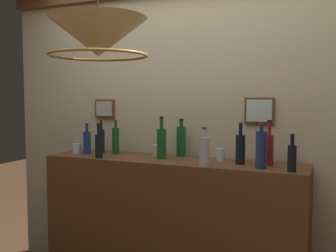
% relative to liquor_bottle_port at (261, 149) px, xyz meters
% --- Properties ---
extents(panelled_rear_partition, '(3.30, 0.15, 2.60)m').
position_rel_liquor_bottle_port_xyz_m(panelled_rear_partition, '(-0.67, 0.39, 0.17)').
color(panelled_rear_partition, beige).
rests_on(panelled_rear_partition, ground).
extents(bar_shelf_unit, '(1.95, 0.44, 1.08)m').
position_rel_liquor_bottle_port_xyz_m(bar_shelf_unit, '(-0.67, 0.09, -0.66)').
color(bar_shelf_unit, brown).
rests_on(bar_shelf_unit, ground).
extents(liquor_bottle_port, '(0.07, 0.07, 0.30)m').
position_rel_liquor_bottle_port_xyz_m(liquor_bottle_port, '(0.00, 0.00, 0.00)').
color(liquor_bottle_port, navy).
rests_on(liquor_bottle_port, bar_shelf_unit).
extents(liquor_bottle_rum, '(0.06, 0.06, 0.27)m').
position_rel_liquor_bottle_port_xyz_m(liquor_bottle_rum, '(-1.19, 0.16, -0.01)').
color(liquor_bottle_rum, '#195721').
rests_on(liquor_bottle_rum, bar_shelf_unit).
extents(liquor_bottle_mezcal, '(0.07, 0.07, 0.26)m').
position_rel_liquor_bottle_port_xyz_m(liquor_bottle_mezcal, '(-0.36, -0.07, -0.02)').
color(liquor_bottle_mezcal, '#BDB4BE').
rests_on(liquor_bottle_mezcal, bar_shelf_unit).
extents(liquor_bottle_scotch, '(0.06, 0.06, 0.28)m').
position_rel_liquor_bottle_port_xyz_m(liquor_bottle_scotch, '(-1.33, 0.17, -0.02)').
color(liquor_bottle_scotch, black).
rests_on(liquor_bottle_scotch, bar_shelf_unit).
extents(liquor_bottle_gin, '(0.06, 0.06, 0.27)m').
position_rel_liquor_bottle_port_xyz_m(liquor_bottle_gin, '(-1.20, -0.06, -0.02)').
color(liquor_bottle_gin, black).
rests_on(liquor_bottle_gin, bar_shelf_unit).
extents(liquor_bottle_sherry, '(0.05, 0.05, 0.23)m').
position_rel_liquor_bottle_port_xyz_m(liquor_bottle_sherry, '(0.19, -0.04, -0.03)').
color(liquor_bottle_sherry, black).
rests_on(liquor_bottle_sherry, bar_shelf_unit).
extents(liquor_bottle_vermouth, '(0.07, 0.07, 0.32)m').
position_rel_liquor_bottle_port_xyz_m(liquor_bottle_vermouth, '(-0.75, 0.09, -0.00)').
color(liquor_bottle_vermouth, '#195720').
rests_on(liquor_bottle_vermouth, bar_shelf_unit).
extents(liquor_bottle_brandy, '(0.06, 0.06, 0.30)m').
position_rel_liquor_bottle_port_xyz_m(liquor_bottle_brandy, '(0.03, 0.13, -0.01)').
color(liquor_bottle_brandy, maroon).
rests_on(liquor_bottle_brandy, bar_shelf_unit).
extents(liquor_bottle_amaro, '(0.07, 0.07, 0.29)m').
position_rel_liquor_bottle_port_xyz_m(liquor_bottle_amaro, '(-0.66, 0.26, -0.00)').
color(liquor_bottle_amaro, '#185525').
rests_on(liquor_bottle_amaro, bar_shelf_unit).
extents(liquor_bottle_tequila, '(0.07, 0.07, 0.29)m').
position_rel_liquor_bottle_port_xyz_m(liquor_bottle_tequila, '(-0.16, 0.10, -0.01)').
color(liquor_bottle_tequila, black).
rests_on(liquor_bottle_tequila, bar_shelf_unit).
extents(liquor_bottle_whiskey, '(0.06, 0.06, 0.25)m').
position_rel_liquor_bottle_port_xyz_m(liquor_bottle_whiskey, '(-1.40, 0.07, -0.03)').
color(liquor_bottle_whiskey, navy).
rests_on(liquor_bottle_whiskey, bar_shelf_unit).
extents(glass_tumbler_rocks, '(0.07, 0.07, 0.08)m').
position_rel_liquor_bottle_port_xyz_m(glass_tumbler_rocks, '(-1.50, 0.08, -0.08)').
color(glass_tumbler_rocks, silver).
rests_on(glass_tumbler_rocks, bar_shelf_unit).
extents(glass_tumbler_highball, '(0.08, 0.08, 0.08)m').
position_rel_liquor_bottle_port_xyz_m(glass_tumbler_highball, '(-0.84, 0.22, -0.08)').
color(glass_tumbler_highball, silver).
rests_on(glass_tumbler_highball, bar_shelf_unit).
extents(glass_tumbler_shot, '(0.06, 0.06, 0.09)m').
position_rel_liquor_bottle_port_xyz_m(glass_tumbler_shot, '(-0.31, 0.16, -0.08)').
color(glass_tumbler_shot, silver).
rests_on(glass_tumbler_shot, bar_shelf_unit).
extents(pendant_lamp, '(0.55, 0.55, 0.53)m').
position_rel_liquor_bottle_port_xyz_m(pendant_lamp, '(-0.78, -0.67, 0.65)').
color(pendant_lamp, beige).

